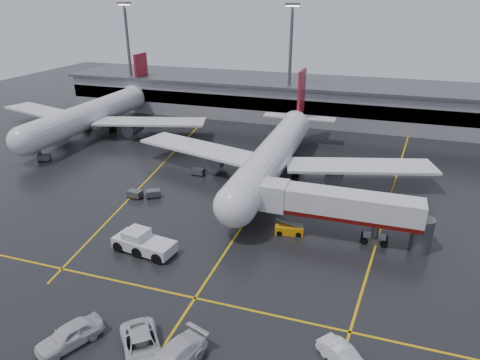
% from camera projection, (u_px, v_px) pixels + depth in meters
% --- Properties ---
extents(ground, '(220.00, 220.00, 0.00)m').
position_uv_depth(ground, '(258.00, 202.00, 60.83)').
color(ground, black).
rests_on(ground, ground).
extents(apron_line_centre, '(0.25, 90.00, 0.02)m').
position_uv_depth(apron_line_centre, '(258.00, 202.00, 60.82)').
color(apron_line_centre, gold).
rests_on(apron_line_centre, ground).
extents(apron_line_stop, '(60.00, 0.25, 0.02)m').
position_uv_depth(apron_line_stop, '(195.00, 298.00, 41.62)').
color(apron_line_stop, gold).
rests_on(apron_line_stop, ground).
extents(apron_line_left, '(9.99, 69.35, 0.02)m').
position_uv_depth(apron_line_left, '(164.00, 162.00, 75.29)').
color(apron_line_left, gold).
rests_on(apron_line_left, ground).
extents(apron_line_right, '(7.57, 69.64, 0.02)m').
position_uv_depth(apron_line_right, '(392.00, 191.00, 64.38)').
color(apron_line_right, gold).
rests_on(apron_line_right, ground).
extents(terminal, '(122.00, 19.00, 8.60)m').
position_uv_depth(terminal, '(315.00, 100.00, 100.94)').
color(terminal, gray).
rests_on(terminal, ground).
extents(light_mast_left, '(3.00, 1.20, 25.45)m').
position_uv_depth(light_mast_left, '(129.00, 51.00, 104.67)').
color(light_mast_left, '#595B60').
rests_on(light_mast_left, ground).
extents(light_mast_mid, '(3.00, 1.20, 25.45)m').
position_uv_depth(light_mast_mid, '(290.00, 58.00, 93.19)').
color(light_mast_mid, '#595B60').
rests_on(light_mast_mid, ground).
extents(main_airliner, '(48.80, 45.60, 14.10)m').
position_uv_depth(main_airliner, '(275.00, 152.00, 67.62)').
color(main_airliner, silver).
rests_on(main_airliner, ground).
extents(second_airliner, '(48.80, 45.60, 14.10)m').
position_uv_depth(second_airliner, '(94.00, 113.00, 90.15)').
color(second_airliner, silver).
rests_on(second_airliner, ground).
extents(jet_bridge, '(19.90, 3.40, 6.05)m').
position_uv_depth(jet_bridge, '(341.00, 208.00, 50.63)').
color(jet_bridge, silver).
rests_on(jet_bridge, ground).
extents(pushback_tractor, '(7.57, 4.01, 2.58)m').
position_uv_depth(pushback_tractor, '(143.00, 243.00, 48.92)').
color(pushback_tractor, silver).
rests_on(pushback_tractor, ground).
extents(belt_loader, '(3.62, 2.11, 2.17)m').
position_uv_depth(belt_loader, '(289.00, 230.00, 52.73)').
color(belt_loader, orange).
rests_on(belt_loader, ground).
extents(service_van_a, '(6.35, 6.89, 1.79)m').
position_uv_depth(service_van_a, '(142.00, 347.00, 34.63)').
color(service_van_a, silver).
rests_on(service_van_a, ground).
extents(service_van_b, '(4.60, 7.02, 1.89)m').
position_uv_depth(service_van_b, '(172.00, 359.00, 33.45)').
color(service_van_b, silver).
rests_on(service_van_b, ground).
extents(service_van_c, '(4.78, 4.28, 1.58)m').
position_uv_depth(service_van_c, '(344.00, 357.00, 33.82)').
color(service_van_c, white).
rests_on(service_van_c, ground).
extents(service_van_d, '(4.42, 5.99, 1.90)m').
position_uv_depth(service_van_d, '(70.00, 335.00, 35.79)').
color(service_van_d, silver).
rests_on(service_van_d, ground).
extents(baggage_cart_a, '(2.39, 2.19, 1.12)m').
position_uv_depth(baggage_cart_a, '(153.00, 193.00, 62.16)').
color(baggage_cart_a, '#595B60').
rests_on(baggage_cart_a, ground).
extents(baggage_cart_b, '(2.09, 1.44, 1.12)m').
position_uv_depth(baggage_cart_b, '(135.00, 194.00, 62.01)').
color(baggage_cart_b, '#595B60').
rests_on(baggage_cart_b, ground).
extents(baggage_cart_c, '(2.03, 1.34, 1.12)m').
position_uv_depth(baggage_cart_c, '(198.00, 171.00, 69.90)').
color(baggage_cart_c, '#595B60').
rests_on(baggage_cart_c, ground).
extents(baggage_cart_d, '(2.29, 1.82, 1.12)m').
position_uv_depth(baggage_cart_d, '(31.00, 146.00, 81.80)').
color(baggage_cart_d, '#595B60').
rests_on(baggage_cart_d, ground).
extents(baggage_cart_e, '(2.30, 1.84, 1.12)m').
position_uv_depth(baggage_cart_e, '(44.00, 157.00, 75.86)').
color(baggage_cart_e, '#595B60').
rests_on(baggage_cart_e, ground).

